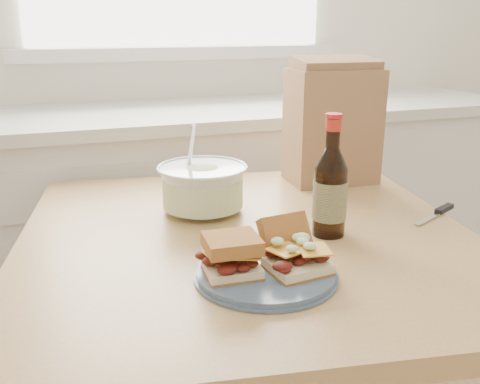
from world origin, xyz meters
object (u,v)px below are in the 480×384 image
object	(u,v)px
coleslaw_bowl	(203,189)
dining_table	(248,283)
plate	(266,273)
beer_bottle	(330,191)
paper_bag	(332,126)

from	to	relation	value
coleslaw_bowl	dining_table	bearing A→B (deg)	-73.14
coleslaw_bowl	plate	bearing A→B (deg)	-88.66
coleslaw_bowl	beer_bottle	world-z (taller)	beer_bottle
dining_table	beer_bottle	size ratio (longest dim) A/B	4.28
plate	paper_bag	distance (m)	0.67
plate	beer_bottle	world-z (taller)	beer_bottle
paper_bag	plate	bearing A→B (deg)	-124.44
dining_table	plate	size ratio (longest dim) A/B	4.48
dining_table	coleslaw_bowl	distance (m)	0.25
dining_table	coleslaw_bowl	xyz separation A→B (m)	(-0.05, 0.17, 0.17)
coleslaw_bowl	beer_bottle	bearing A→B (deg)	-47.63
paper_bag	beer_bottle	bearing A→B (deg)	-115.00
beer_bottle	paper_bag	world-z (taller)	paper_bag
beer_bottle	plate	bearing A→B (deg)	-149.03
dining_table	plate	distance (m)	0.25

